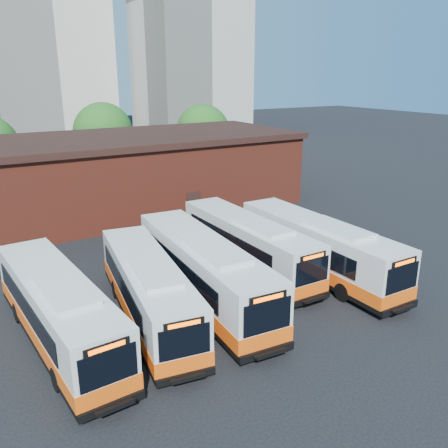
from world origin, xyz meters
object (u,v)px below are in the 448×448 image
bus_midwest (204,274)px  bus_mideast (248,246)px  bus_farwest (59,313)px  bus_west (149,292)px  transit_worker (333,276)px  bus_east (318,250)px

bus_midwest → bus_mideast: 4.99m
bus_midwest → bus_farwest: bearing=-174.1°
bus_west → bus_farwest: bearing=-172.1°
bus_mideast → transit_worker: bearing=-64.8°
bus_west → transit_worker: 10.14m
bus_west → transit_worker: bearing=-4.2°
bus_midwest → transit_worker: 7.20m
bus_farwest → bus_west: (4.19, 0.00, -0.04)m
transit_worker → bus_east: bearing=-27.8°
bus_mideast → transit_worker: size_ratio=7.17×
bus_farwest → bus_mideast: bearing=8.8°
bus_west → bus_midwest: 3.19m
bus_midwest → bus_mideast: size_ratio=1.07×
bus_farwest → bus_east: bus_east is taller
bus_mideast → bus_east: bearing=-42.3°
bus_farwest → bus_west: 4.19m
bus_farwest → bus_mideast: bus_mideast is taller
bus_west → bus_mideast: (7.51, 2.79, 0.05)m
bus_west → bus_midwest: (3.17, 0.32, 0.14)m
bus_farwest → bus_west: bus_farwest is taller
bus_farwest → bus_west: bearing=-4.6°
bus_farwest → bus_east: 14.80m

